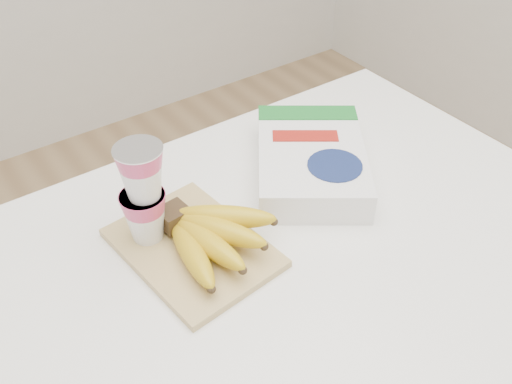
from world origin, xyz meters
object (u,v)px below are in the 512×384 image
cutting_board (193,248)px  yogurt_stack (143,191)px  cereal_box (311,160)px  bananas (209,234)px

cutting_board → yogurt_stack: bearing=122.4°
yogurt_stack → cereal_box: 0.34m
bananas → yogurt_stack: yogurt_stack is taller
bananas → cereal_box: bananas is taller
yogurt_stack → cereal_box: (0.33, -0.01, -0.08)m
cutting_board → cereal_box: bearing=3.6°
cereal_box → bananas: bearing=-130.5°
cutting_board → bananas: bearing=-49.5°
cereal_box → cutting_board: bearing=-135.2°
yogurt_stack → cereal_box: size_ratio=0.50×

